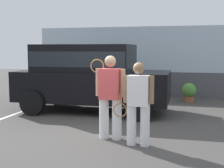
# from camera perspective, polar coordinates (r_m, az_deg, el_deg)

# --- Properties ---
(ground_plane) EXTENTS (40.00, 40.00, 0.00)m
(ground_plane) POSITION_cam_1_polar(r_m,az_deg,el_deg) (6.82, -3.39, -9.89)
(ground_plane) COLOR #423F3D
(parking_stripe_0) EXTENTS (0.12, 4.40, 0.01)m
(parking_stripe_0) POSITION_cam_1_polar(r_m,az_deg,el_deg) (9.44, -18.23, -5.57)
(parking_stripe_0) COLOR silver
(parking_stripe_0) RESTS_ON ground_plane
(house_frontage) EXTENTS (9.07, 0.40, 2.83)m
(house_frontage) POSITION_cam_1_polar(r_m,az_deg,el_deg) (12.97, 5.70, 3.82)
(house_frontage) COLOR silver
(house_frontage) RESTS_ON ground_plane
(parked_suv) EXTENTS (4.65, 2.26, 2.05)m
(parked_suv) POSITION_cam_1_polar(r_m,az_deg,el_deg) (9.51, -4.11, 1.78)
(parked_suv) COLOR black
(parked_suv) RESTS_ON ground_plane
(tennis_player_man) EXTENTS (0.79, 0.31, 1.78)m
(tennis_player_man) POSITION_cam_1_polar(r_m,az_deg,el_deg) (6.57, -0.34, -2.18)
(tennis_player_man) COLOR white
(tennis_player_man) RESTS_ON ground_plane
(tennis_player_woman) EXTENTS (0.88, 0.27, 1.66)m
(tennis_player_woman) POSITION_cam_1_polar(r_m,az_deg,el_deg) (6.15, 4.82, -3.50)
(tennis_player_woman) COLOR white
(tennis_player_woman) RESTS_ON ground_plane
(potted_plant_by_porch) EXTENTS (0.52, 0.52, 0.69)m
(potted_plant_by_porch) POSITION_cam_1_polar(r_m,az_deg,el_deg) (11.62, 13.98, -1.32)
(potted_plant_by_porch) COLOR #9E5638
(potted_plant_by_porch) RESTS_ON ground_plane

